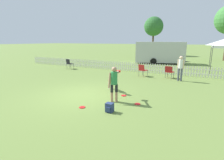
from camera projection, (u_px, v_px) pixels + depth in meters
The scene contains 14 objects.
ground_plane at pixel (82, 95), 8.46m from camera, with size 240.00×240.00×0.00m, color olive.
handler_person at pixel (114, 80), 7.44m from camera, with size 0.46×1.04×1.53m.
leaping_dog at pixel (111, 80), 9.15m from camera, with size 0.74×1.05×0.97m.
frisbee_near_handler at pixel (82, 107), 6.92m from camera, with size 0.24×0.24×0.02m.
frisbee_near_dog at pixel (137, 104), 7.28m from camera, with size 0.24×0.24×0.02m.
frisbee_midfield at pixel (124, 96), 8.39m from camera, with size 0.24×0.24×0.02m.
backpack_on_grass at pixel (109, 108), 6.47m from camera, with size 0.27×0.28×0.34m.
picket_fence at pixel (135, 67), 14.75m from camera, with size 24.49×0.04×0.78m.
folding_chair_blue_left at pixel (169, 71), 12.14m from camera, with size 0.60×0.61×0.87m.
folding_chair_center at pixel (69, 63), 16.12m from camera, with size 0.62×0.63×0.93m.
folding_chair_green_right at pixel (142, 69), 12.80m from camera, with size 0.67×0.68×0.89m.
spectator_standing at pixel (181, 66), 11.26m from camera, with size 0.41×0.27×1.64m.
equipment_trailer at pixel (160, 52), 20.01m from camera, with size 6.22×3.52×2.45m.
tree_left_grove at pixel (154, 27), 30.50m from camera, with size 3.31×3.31×6.65m.
Camera 1 is at (4.98, -6.53, 2.60)m, focal length 28.00 mm.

